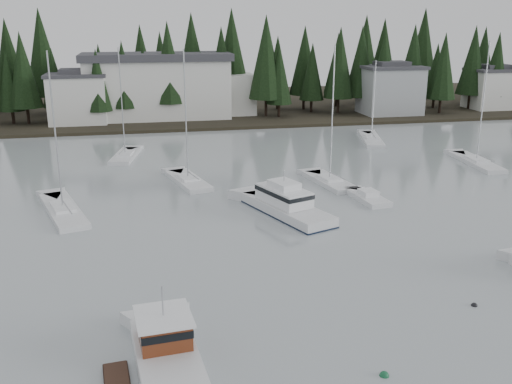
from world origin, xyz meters
The scene contains 17 objects.
far_shore_land centered at (0.00, 97.00, 0.00)m, with size 240.00×54.00×1.00m, color black.
conifer_treeline centered at (0.00, 86.00, 0.00)m, with size 200.00×22.00×20.00m, color black, non-canonical shape.
house_west centered at (-18.00, 79.00, 4.65)m, with size 9.54×7.42×8.75m.
house_east_a centered at (36.00, 78.00, 4.90)m, with size 10.60×8.48×9.25m.
house_east_b centered at (58.00, 80.00, 4.40)m, with size 9.54×7.42×8.25m.
harbor_inn centered at (-2.96, 82.34, 5.78)m, with size 29.50×11.50×10.90m.
lobster_boat_brown centered at (-7.83, 6.66, 0.51)m, with size 5.21×9.37×4.52m.
cabin_cruiser_center centered at (3.94, 28.75, 0.68)m, with size 6.71×11.02×4.53m.
sailboat_0 centered at (31.13, 42.04, 0.09)m, with size 3.34×10.37×14.97m.
sailboat_1 centered at (-3.72, 40.65, 0.09)m, with size 4.53×9.01×14.45m.
sailboat_5 centered at (-15.62, 32.96, 0.08)m, with size 5.55×11.22×14.76m.
sailboat_6 centered at (-10.41, 53.88, 0.09)m, with size 4.09×8.78×14.12m.
sailboat_7 centered at (10.98, 37.32, 0.10)m, with size 3.96×8.42×14.79m.
sailboat_9 centered at (24.11, 57.48, 0.06)m, with size 5.19×10.74×11.93m.
runabout_1 centered at (12.69, 31.01, 0.13)m, with size 2.79×5.76×1.42m.
mooring_buoy_green centered at (2.48, 4.15, 0.00)m, with size 0.47×0.47×0.47m, color #145933.
mooring_buoy_dark centered at (10.78, 9.70, 0.00)m, with size 0.39×0.39×0.39m, color black.
Camera 1 is at (-8.49, -18.04, 16.54)m, focal length 40.00 mm.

